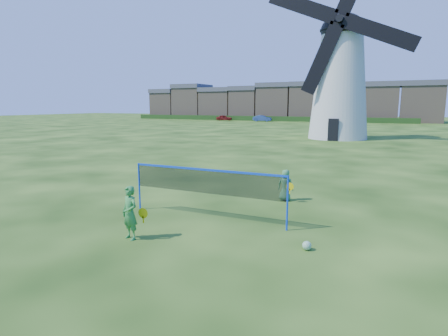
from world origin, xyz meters
TOP-DOWN VIEW (x-y plane):
  - ground at (0.00, 0.00)m, footprint 220.00×220.00m
  - windmill at (-0.44, 29.39)m, footprint 13.76×5.82m
  - badminton_net at (-0.11, -0.10)m, footprint 5.05×0.05m
  - player_girl at (-1.09, -2.45)m, footprint 0.71×0.46m
  - player_boy at (1.48, 3.02)m, footprint 0.64×0.41m
  - play_ball at (3.21, -1.27)m, footprint 0.22×0.22m
  - terraced_houses at (-19.40, 72.00)m, footprint 65.16×8.40m
  - hedge at (-22.00, 66.00)m, footprint 62.00×0.80m
  - car_left at (-29.27, 63.97)m, footprint 3.74×2.60m
  - car_right at (-20.33, 63.55)m, footprint 3.96×1.83m

SIDE VIEW (x-z plane):
  - ground at x=0.00m, z-range 0.00..0.00m
  - play_ball at x=3.21m, z-range 0.00..0.22m
  - hedge at x=-22.00m, z-range 0.00..1.00m
  - player_boy at x=1.48m, z-range 0.00..1.14m
  - car_left at x=-29.27m, z-range 0.00..1.18m
  - car_right at x=-20.33m, z-range 0.00..1.26m
  - player_girl at x=-1.09m, z-range 0.00..1.40m
  - badminton_net at x=-0.11m, z-range 0.36..1.91m
  - terraced_houses at x=-19.40m, z-range -0.22..8.13m
  - windmill at x=-0.44m, z-range -2.93..15.18m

